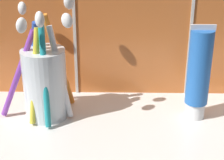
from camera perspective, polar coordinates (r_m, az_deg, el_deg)
name	(u,v)px	position (r cm, az deg, el deg)	size (l,w,h in cm)	color
sink_counter	(187,141)	(57.62, 11.30, -9.07)	(79.19, 29.34, 2.00)	silver
toothbrush_cup	(44,79)	(59.21, -10.28, 0.10)	(13.89, 12.47, 18.79)	silver
toothpaste_tube	(199,73)	(58.88, 13.07, 1.01)	(3.74, 3.56, 15.29)	white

